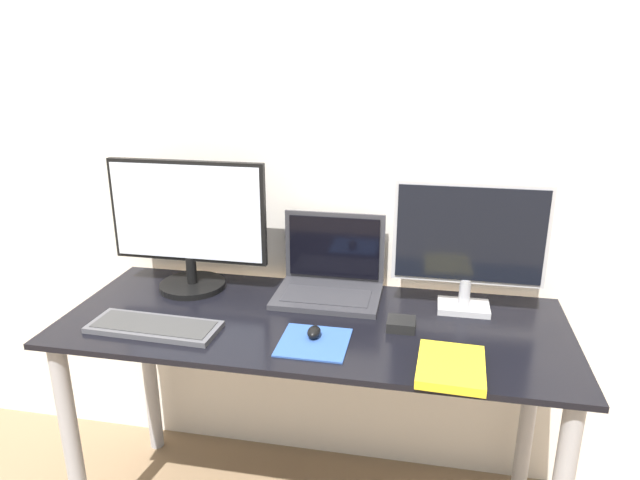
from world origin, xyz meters
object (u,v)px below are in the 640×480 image
laptop (330,275)px  book (451,367)px  power_brick (401,324)px  mouse (314,332)px  monitor_right (469,241)px  monitor_left (188,224)px  keyboard (154,327)px

laptop → book: (0.40, -0.43, -0.05)m
laptop → power_brick: size_ratio=4.18×
laptop → mouse: bearing=-87.9°
monitor_right → mouse: monitor_right is taller
mouse → power_brick: 0.27m
laptop → power_brick: (0.26, -0.22, -0.05)m
monitor_left → keyboard: 0.39m
mouse → book: 0.40m
keyboard → book: bearing=-4.2°
keyboard → mouse: size_ratio=6.47×
laptop → book: size_ratio=1.55×
mouse → power_brick: size_ratio=0.73×
monitor_right → laptop: size_ratio=1.34×
mouse → monitor_right: bearing=33.1°
monitor_right → keyboard: size_ratio=1.18×
laptop → monitor_right: bearing=-6.5°
monitor_left → mouse: bearing=-29.7°
monitor_right → laptop: monitor_right is taller
monitor_left → keyboard: (0.01, -0.32, -0.22)m
monitor_left → keyboard: monitor_left is taller
power_brick → laptop: bearing=139.0°
book → power_brick: (-0.14, 0.21, 0.00)m
mouse → power_brick: mouse is taller
monitor_right → mouse: bearing=-146.9°
book → power_brick: 0.25m
laptop → power_brick: bearing=-41.0°
monitor_right → monitor_left: bearing=-180.0°
power_brick → book: bearing=-56.1°
laptop → monitor_left: bearing=-174.0°
monitor_left → book: bearing=-23.5°
laptop → keyboard: 0.60m
power_brick → monitor_right: bearing=42.4°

